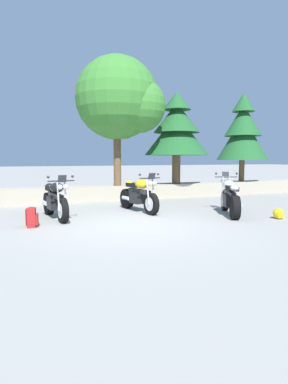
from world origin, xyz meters
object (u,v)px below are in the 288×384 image
motorcycle_silver_far_right (230,197)px  leafy_tree_mid_left (121,100)px  pine_tree_mid_right (177,129)px  motorcycle_black_near_left (55,200)px  rider_backpack (32,217)px  rider_helmet (279,214)px  pine_tree_far_right (243,132)px  motorcycle_yellow_centre (139,195)px

motorcycle_silver_far_right → leafy_tree_mid_left: (-1.86, 4.08, 3.22)m
pine_tree_mid_right → motorcycle_black_near_left: bearing=-149.4°
rider_backpack → rider_helmet: size_ratio=1.68×
leafy_tree_mid_left → rider_backpack: bearing=-132.0°
leafy_tree_mid_left → pine_tree_far_right: size_ratio=1.21×
leafy_tree_mid_left → pine_tree_mid_right: 2.56m
motorcycle_silver_far_right → leafy_tree_mid_left: size_ratio=0.41×
motorcycle_silver_far_right → rider_backpack: 5.26m
motorcycle_yellow_centre → rider_backpack: (-3.06, -1.13, -0.24)m
rider_backpack → pine_tree_far_right: (9.10, 4.03, 2.51)m
motorcycle_silver_far_right → rider_helmet: bearing=-51.3°
motorcycle_black_near_left → motorcycle_yellow_centre: same height
motorcycle_yellow_centre → pine_tree_far_right: pine_tree_far_right is taller
motorcycle_black_near_left → motorcycle_yellow_centre: bearing=5.2°
pine_tree_mid_right → leafy_tree_mid_left: bearing=-175.8°
motorcycle_yellow_centre → motorcycle_silver_far_right: size_ratio=1.07×
motorcycle_silver_far_right → pine_tree_mid_right: (0.51, 4.25, 2.27)m
motorcycle_black_near_left → rider_backpack: bearing=-124.8°
motorcycle_silver_far_right → leafy_tree_mid_left: bearing=114.5°
motorcycle_yellow_centre → leafy_tree_mid_left: leafy_tree_mid_left is taller
motorcycle_yellow_centre → rider_helmet: size_ratio=7.35×
motorcycle_yellow_centre → rider_backpack: 3.27m
motorcycle_yellow_centre → rider_helmet: 3.88m
motorcycle_black_near_left → leafy_tree_mid_left: leafy_tree_mid_left is taller
leafy_tree_mid_left → pine_tree_mid_right: bearing=4.2°
motorcycle_yellow_centre → leafy_tree_mid_left: bearing=82.8°
motorcycle_black_near_left → rider_helmet: motorcycle_black_near_left is taller
leafy_tree_mid_left → rider_helmet: bearing=-62.4°
motorcycle_silver_far_right → rider_helmet: motorcycle_silver_far_right is taller
motorcycle_yellow_centre → motorcycle_silver_far_right: bearing=-33.2°
pine_tree_far_right → motorcycle_yellow_centre: bearing=-154.3°
motorcycle_black_near_left → leafy_tree_mid_left: (2.76, 2.87, 3.22)m
pine_tree_far_right → leafy_tree_mid_left: bearing=-177.4°
rider_helmet → leafy_tree_mid_left: bearing=117.6°
motorcycle_yellow_centre → pine_tree_far_right: (6.04, 2.91, 2.27)m
motorcycle_black_near_left → rider_backpack: 1.13m
pine_tree_mid_right → pine_tree_far_right: size_ratio=0.94×
motorcycle_yellow_centre → pine_tree_mid_right: 4.52m
pine_tree_far_right → rider_backpack: bearing=-156.1°
rider_backpack → rider_helmet: rider_backpack is taller
rider_backpack → leafy_tree_mid_left: size_ratio=0.10×
motorcycle_black_near_left → leafy_tree_mid_left: bearing=46.0°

